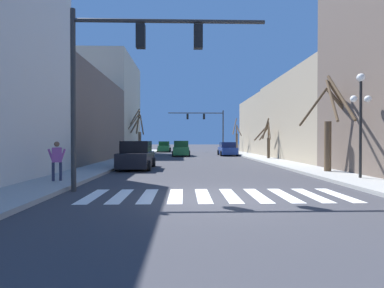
# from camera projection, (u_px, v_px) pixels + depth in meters

# --- Properties ---
(ground_plane) EXTENTS (240.00, 240.00, 0.00)m
(ground_plane) POSITION_uv_depth(u_px,v_px,m) (218.00, 198.00, 9.40)
(ground_plane) COLOR #38383D
(sidewalk_left) EXTENTS (2.30, 90.00, 0.15)m
(sidewalk_left) POSITION_uv_depth(u_px,v_px,m) (11.00, 197.00, 9.22)
(sidewalk_left) COLOR #9E9E99
(sidewalk_left) RESTS_ON ground_plane
(building_row_left) EXTENTS (6.00, 41.24, 12.03)m
(building_row_left) POSITION_uv_depth(u_px,v_px,m) (66.00, 99.00, 23.96)
(building_row_left) COLOR beige
(building_row_left) RESTS_ON ground_plane
(building_row_right) EXTENTS (6.00, 42.96, 11.01)m
(building_row_right) POSITION_uv_depth(u_px,v_px,m) (335.00, 105.00, 23.06)
(building_row_right) COLOR #66564C
(building_row_right) RESTS_ON ground_plane
(crosswalk_stripes) EXTENTS (8.55, 2.60, 0.01)m
(crosswalk_stripes) POSITION_uv_depth(u_px,v_px,m) (217.00, 195.00, 9.86)
(crosswalk_stripes) COLOR white
(crosswalk_stripes) RESTS_ON ground_plane
(traffic_signal_near) EXTENTS (6.92, 0.28, 6.48)m
(traffic_signal_near) POSITION_uv_depth(u_px,v_px,m) (129.00, 59.00, 10.64)
(traffic_signal_near) COLOR #2D2D2D
(traffic_signal_near) RESTS_ON ground_plane
(traffic_signal_far) EXTENTS (8.59, 0.28, 6.44)m
(traffic_signal_far) POSITION_uv_depth(u_px,v_px,m) (207.00, 121.00, 46.36)
(traffic_signal_far) COLOR #2D2D2D
(traffic_signal_far) RESTS_ON ground_plane
(street_lamp_right_corner) EXTENTS (0.95, 0.36, 4.65)m
(street_lamp_right_corner) POSITION_uv_depth(u_px,v_px,m) (361.00, 104.00, 13.31)
(street_lamp_right_corner) COLOR black
(street_lamp_right_corner) RESTS_ON sidewalk_right
(car_parked_right_far) EXTENTS (2.09, 4.47, 1.78)m
(car_parked_right_far) POSITION_uv_depth(u_px,v_px,m) (137.00, 156.00, 19.04)
(car_parked_right_far) COLOR black
(car_parked_right_far) RESTS_ON ground_plane
(car_parked_left_near) EXTENTS (2.01, 4.76, 1.76)m
(car_parked_left_near) POSITION_uv_depth(u_px,v_px,m) (181.00, 149.00, 34.78)
(car_parked_left_near) COLOR #236B38
(car_parked_left_near) RESTS_ON ground_plane
(car_driving_toward_lane) EXTENTS (2.06, 4.55, 1.60)m
(car_driving_toward_lane) POSITION_uv_depth(u_px,v_px,m) (227.00, 149.00, 35.67)
(car_driving_toward_lane) COLOR navy
(car_driving_toward_lane) RESTS_ON ground_plane
(car_parked_right_near) EXTENTS (1.96, 4.79, 1.64)m
(car_parked_right_near) POSITION_uv_depth(u_px,v_px,m) (164.00, 147.00, 46.97)
(car_parked_right_near) COLOR #236B38
(car_parked_right_near) RESTS_ON ground_plane
(pedestrian_waiting_at_curb) EXTENTS (0.67, 0.36, 1.62)m
(pedestrian_waiting_at_curb) POSITION_uv_depth(u_px,v_px,m) (57.00, 158.00, 12.32)
(pedestrian_waiting_at_curb) COLOR #282D47
(pedestrian_waiting_at_curb) RESTS_ON sidewalk_left
(pedestrian_on_left_sidewalk) EXTENTS (0.32, 0.70, 1.64)m
(pedestrian_on_left_sidewalk) POSITION_uv_depth(u_px,v_px,m) (122.00, 149.00, 24.71)
(pedestrian_on_left_sidewalk) COLOR #7A705B
(pedestrian_on_left_sidewalk) RESTS_ON sidewalk_left
(street_tree_left_far) EXTENTS (2.92, 4.22, 5.18)m
(street_tree_left_far) POSITION_uv_depth(u_px,v_px,m) (332.00, 124.00, 16.05)
(street_tree_left_far) COLOR brown
(street_tree_left_far) RESTS_ON sidewalk_right
(street_tree_left_mid) EXTENTS (2.73, 3.50, 5.49)m
(street_tree_left_mid) POSITION_uv_depth(u_px,v_px,m) (138.00, 133.00, 35.85)
(street_tree_left_mid) COLOR brown
(street_tree_left_mid) RESTS_ON sidewalk_left
(street_tree_right_near) EXTENTS (1.34, 2.58, 4.70)m
(street_tree_right_near) POSITION_uv_depth(u_px,v_px,m) (237.00, 138.00, 40.80)
(street_tree_right_near) COLOR brown
(street_tree_right_near) RESTS_ON sidewalk_right
(street_tree_right_far) EXTENTS (1.55, 2.32, 3.75)m
(street_tree_right_far) POSITION_uv_depth(u_px,v_px,m) (267.00, 139.00, 28.06)
(street_tree_right_far) COLOR brown
(street_tree_right_far) RESTS_ON sidewalk_right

